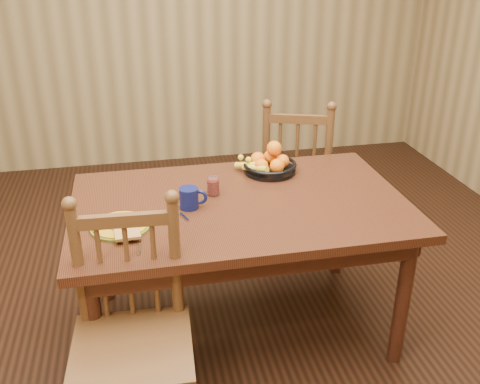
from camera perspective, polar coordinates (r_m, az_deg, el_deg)
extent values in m
cube|color=black|center=(2.98, 0.00, -14.09)|extent=(4.50, 5.00, 0.01)
cube|color=brown|center=(4.81, -6.40, 18.75)|extent=(4.50, 0.01, 2.70)
cube|color=black|center=(2.58, 0.00, -1.45)|extent=(1.60, 1.00, 0.04)
cube|color=black|center=(2.98, -1.63, 0.87)|extent=(1.40, 0.04, 0.10)
cube|color=black|center=(2.26, 2.18, -7.80)|extent=(1.40, 0.04, 0.10)
cube|color=black|center=(2.83, 14.41, -1.38)|extent=(0.04, 0.84, 0.10)
cube|color=black|center=(2.59, -15.87, -4.29)|extent=(0.04, 0.84, 0.10)
cylinder|color=black|center=(2.42, -14.98, -15.15)|extent=(0.07, 0.07, 0.70)
cylinder|color=black|center=(2.68, 16.95, -11.00)|extent=(0.07, 0.07, 0.70)
cylinder|color=black|center=(3.08, -14.49, -5.54)|extent=(0.07, 0.07, 0.70)
cylinder|color=black|center=(3.28, 10.62, -3.07)|extent=(0.07, 0.07, 0.70)
cube|color=#462915|center=(3.55, 5.99, 1.60)|extent=(0.58, 0.56, 0.04)
cylinder|color=#462915|center=(3.82, 8.72, -0.86)|extent=(0.04, 0.04, 0.45)
cylinder|color=#462915|center=(3.82, 3.08, -0.56)|extent=(0.04, 0.04, 0.45)
cylinder|color=#462915|center=(3.50, 8.80, -3.41)|extent=(0.04, 0.04, 0.45)
cylinder|color=#462915|center=(3.50, 2.64, -3.08)|extent=(0.04, 0.04, 0.45)
cylinder|color=#462915|center=(3.27, 9.41, 4.40)|extent=(0.05, 0.05, 0.54)
cylinder|color=#462915|center=(3.27, 2.79, 4.75)|extent=(0.05, 0.05, 0.54)
cylinder|color=#462915|center=(3.28, 6.06, 3.73)|extent=(0.02, 0.02, 0.42)
cube|color=#462915|center=(3.20, 6.25, 7.74)|extent=(0.37, 0.15, 0.05)
cube|color=#462915|center=(2.17, -11.43, -16.20)|extent=(0.48, 0.46, 0.04)
cylinder|color=#462915|center=(2.49, -15.32, -17.90)|extent=(0.04, 0.04, 0.45)
cylinder|color=#462915|center=(2.46, -6.22, -17.51)|extent=(0.04, 0.04, 0.45)
cylinder|color=#462915|center=(2.19, -16.81, -7.59)|extent=(0.05, 0.05, 0.54)
cylinder|color=#462915|center=(2.16, -6.89, -7.05)|extent=(0.05, 0.05, 0.54)
cylinder|color=#462915|center=(2.20, -11.76, -8.49)|extent=(0.02, 0.02, 0.42)
cube|color=#462915|center=(2.08, -12.34, -2.98)|extent=(0.38, 0.05, 0.05)
cylinder|color=#59601E|center=(2.40, -12.63, -3.58)|extent=(0.26, 0.26, 0.01)
cylinder|color=#BA8717|center=(2.40, -12.65, -3.44)|extent=(0.24, 0.24, 0.01)
ellipsoid|color=silver|center=(2.42, -13.73, -2.91)|extent=(0.08, 0.08, 0.01)
cube|color=#F2E08C|center=(2.42, -13.76, -2.68)|extent=(0.02, 0.02, 0.01)
ellipsoid|color=silver|center=(2.42, -11.61, -2.78)|extent=(0.08, 0.08, 0.01)
cube|color=#F2E08C|center=(2.41, -11.63, -2.55)|extent=(0.02, 0.02, 0.01)
ellipsoid|color=silver|center=(2.36, -12.67, -3.55)|extent=(0.08, 0.08, 0.01)
cube|color=#F2E08C|center=(2.36, -12.69, -3.31)|extent=(0.02, 0.02, 0.01)
cube|color=brown|center=(2.30, -11.92, -4.35)|extent=(0.11, 0.11, 0.01)
cube|color=silver|center=(2.46, -6.30, -2.39)|extent=(0.06, 0.14, 0.00)
cube|color=silver|center=(2.53, -6.23, -1.49)|extent=(0.04, 0.05, 0.00)
cube|color=silver|center=(2.23, -10.66, -5.80)|extent=(0.02, 0.12, 0.00)
ellipsoid|color=silver|center=(2.30, -11.11, -4.86)|extent=(0.03, 0.04, 0.01)
cylinder|color=#0B1140|center=(2.50, -5.47, -0.65)|extent=(0.09, 0.09, 0.10)
torus|color=#0B1140|center=(2.51, -4.29, -0.54)|extent=(0.07, 0.04, 0.07)
cylinder|color=black|center=(2.48, -5.52, 0.31)|extent=(0.08, 0.08, 0.00)
cylinder|color=silver|center=(2.62, -2.88, 0.62)|extent=(0.06, 0.06, 0.09)
cylinder|color=maroon|center=(2.63, -2.88, 0.48)|extent=(0.05, 0.05, 0.07)
cylinder|color=black|center=(2.90, 3.18, 2.34)|extent=(0.28, 0.28, 0.02)
torus|color=black|center=(2.89, 3.20, 2.98)|extent=(0.29, 0.29, 0.02)
cylinder|color=black|center=(2.90, 3.18, 2.19)|extent=(0.10, 0.10, 0.01)
sphere|color=orange|center=(2.90, 4.55, 3.30)|extent=(0.07, 0.07, 0.07)
sphere|color=orange|center=(2.95, 3.29, 3.75)|extent=(0.08, 0.08, 0.08)
sphere|color=orange|center=(2.90, 1.91, 3.49)|extent=(0.08, 0.08, 0.08)
sphere|color=orange|center=(2.83, 2.30, 2.81)|extent=(0.07, 0.07, 0.07)
sphere|color=orange|center=(2.83, 3.98, 2.77)|extent=(0.08, 0.08, 0.08)
sphere|color=orange|center=(2.89, 3.66, 4.67)|extent=(0.08, 0.08, 0.08)
cylinder|color=yellow|center=(2.83, 1.64, 2.54)|extent=(0.10, 0.17, 0.07)
cylinder|color=yellow|center=(2.87, 1.02, 2.89)|extent=(0.14, 0.15, 0.07)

